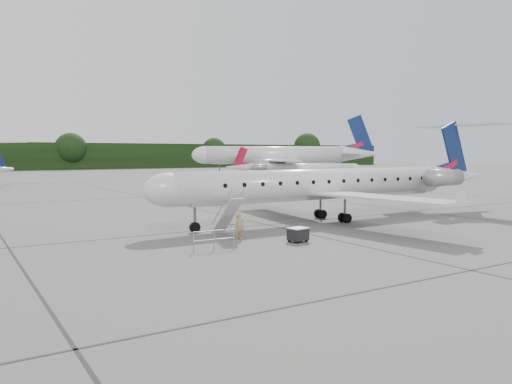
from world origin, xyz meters
TOP-DOWN VIEW (x-y plane):
  - ground at (0.00, 0.00)m, footprint 320.00×320.00m
  - treeline at (0.00, 130.00)m, footprint 260.00×4.00m
  - main_regional_jet at (-1.68, 2.16)m, footprint 29.54×21.39m
  - airstair at (-10.56, -0.11)m, footprint 0.87×2.50m
  - passenger at (-10.57, -1.50)m, footprint 0.62×0.48m
  - safety_railing at (-13.08, -3.33)m, footprint 2.20×0.28m
  - baggage_cart at (-8.09, -3.69)m, footprint 1.11×0.95m
  - bg_narrowbody at (31.09, 56.87)m, footprint 42.05×37.38m
  - bg_regional_right at (30.66, 46.72)m, footprint 28.29×26.29m

SIDE VIEW (x-z plane):
  - ground at x=0.00m, z-range 0.00..0.00m
  - baggage_cart at x=-8.09m, z-range 0.00..0.86m
  - safety_railing at x=-13.08m, z-range 0.00..1.00m
  - passenger at x=-10.57m, z-range 0.00..1.52m
  - airstair at x=-10.56m, z-range 0.00..2.36m
  - bg_regional_right at x=30.66m, z-range 0.00..6.03m
  - main_regional_jet at x=-1.68m, z-range 0.00..7.53m
  - treeline at x=0.00m, z-range 0.00..8.00m
  - bg_narrowbody at x=31.09m, z-range 0.00..12.46m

